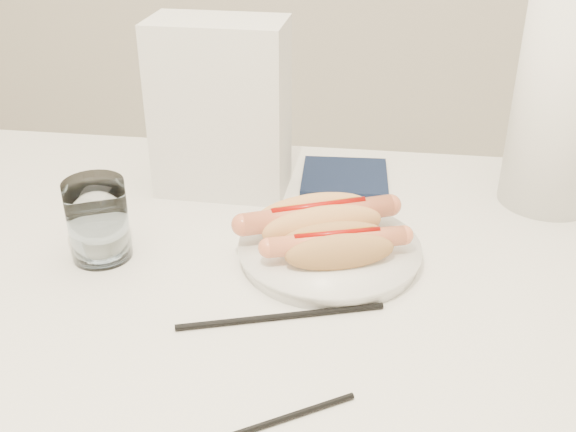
# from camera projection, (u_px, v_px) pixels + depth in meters

# --- Properties ---
(table) EXTENTS (1.20, 0.80, 0.75)m
(table) POSITION_uv_depth(u_px,v_px,m) (256.00, 309.00, 0.88)
(table) COLOR white
(table) RESTS_ON ground
(plate) EXTENTS (0.26, 0.26, 0.02)m
(plate) POSITION_uv_depth(u_px,v_px,m) (329.00, 253.00, 0.86)
(plate) COLOR white
(plate) RESTS_ON table
(hotdog_left) EXTENTS (0.19, 0.13, 0.05)m
(hotdog_left) POSITION_uv_depth(u_px,v_px,m) (318.00, 220.00, 0.87)
(hotdog_left) COLOR #EEA55F
(hotdog_left) RESTS_ON plate
(hotdog_right) EXTENTS (0.17, 0.10, 0.05)m
(hotdog_right) POSITION_uv_depth(u_px,v_px,m) (337.00, 246.00, 0.82)
(hotdog_right) COLOR tan
(hotdog_right) RESTS_ON plate
(water_glass) EXTENTS (0.08, 0.08, 0.10)m
(water_glass) POSITION_uv_depth(u_px,v_px,m) (98.00, 220.00, 0.85)
(water_glass) COLOR silver
(water_glass) RESTS_ON table
(chopstick_near) EXTENTS (0.22, 0.08, 0.01)m
(chopstick_near) POSITION_uv_depth(u_px,v_px,m) (281.00, 316.00, 0.76)
(chopstick_near) COLOR black
(chopstick_near) RESTS_ON table
(chopstick_far) EXTENTS (0.17, 0.11, 0.01)m
(chopstick_far) POSITION_uv_depth(u_px,v_px,m) (257.00, 427.00, 0.61)
(chopstick_far) COLOR black
(chopstick_far) RESTS_ON table
(napkin_box) EXTENTS (0.19, 0.11, 0.26)m
(napkin_box) POSITION_uv_depth(u_px,v_px,m) (221.00, 108.00, 0.99)
(napkin_box) COLOR silver
(napkin_box) RESTS_ON table
(navy_napkin) EXTENTS (0.14, 0.14, 0.01)m
(navy_napkin) POSITION_uv_depth(u_px,v_px,m) (345.00, 176.00, 1.08)
(navy_napkin) COLOR #101932
(navy_napkin) RESTS_ON table
(paper_towel_roll) EXTENTS (0.14, 0.14, 0.30)m
(paper_towel_roll) POSITION_uv_depth(u_px,v_px,m) (563.00, 103.00, 0.94)
(paper_towel_roll) COLOR white
(paper_towel_roll) RESTS_ON table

